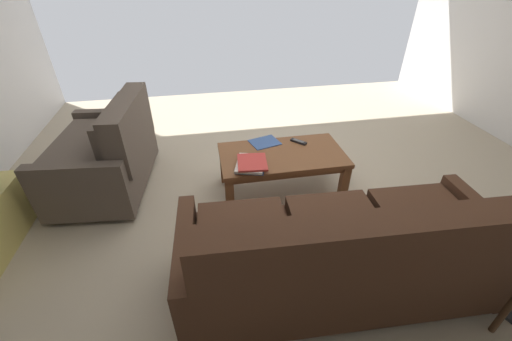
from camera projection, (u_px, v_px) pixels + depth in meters
name	position (u px, v px, depth m)	size (l,w,h in m)	color
ground_plane	(287.00, 184.00, 3.19)	(5.85, 5.45, 0.01)	#B7A88E
sofa_main	(343.00, 255.00, 1.94)	(2.04, 0.90, 0.88)	black
loveseat_near	(107.00, 154.00, 2.94)	(0.89, 1.22, 0.89)	black
coffee_table	(282.00, 159.00, 2.89)	(1.12, 0.60, 0.42)	brown
book_stack	(251.00, 164.00, 2.65)	(0.30, 0.35, 0.06)	#385693
tv_remote	(299.00, 142.00, 3.01)	(0.14, 0.15, 0.02)	black
loose_magazine	(265.00, 142.00, 3.01)	(0.21, 0.26, 0.01)	#385693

